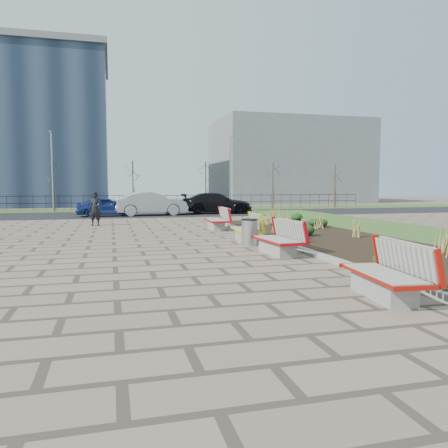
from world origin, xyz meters
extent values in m
plane|color=#7A6354|center=(0.00, 0.00, 0.00)|extent=(120.00, 120.00, 0.00)
cube|color=black|center=(6.25, 5.00, 0.05)|extent=(4.50, 18.00, 0.10)
cube|color=gray|center=(3.92, 5.00, 0.07)|extent=(0.16, 18.00, 0.15)
cube|color=#33511E|center=(11.00, 5.00, 0.02)|extent=(5.00, 38.00, 0.04)
cube|color=#33511E|center=(0.00, 28.00, 0.02)|extent=(80.00, 5.00, 0.04)
cube|color=black|center=(0.00, 22.00, 0.01)|extent=(80.00, 7.00, 0.02)
cylinder|color=#B2B2B7|center=(2.84, 4.68, 0.44)|extent=(0.55, 0.55, 0.88)
imported|color=black|center=(-2.52, 13.62, 0.87)|extent=(0.70, 0.54, 1.74)
imported|color=navy|center=(-2.10, 20.48, 0.66)|extent=(3.87, 1.77, 1.29)
imported|color=gray|center=(0.90, 20.59, 0.82)|extent=(5.01, 2.13, 1.61)
imported|color=black|center=(5.74, 21.52, 0.77)|extent=(5.38, 2.70, 1.50)
cube|color=slate|center=(20.00, 42.00, 5.00)|extent=(18.00, 12.00, 10.00)
camera|label=1|loc=(-1.73, -9.48, 2.03)|focal=35.00mm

